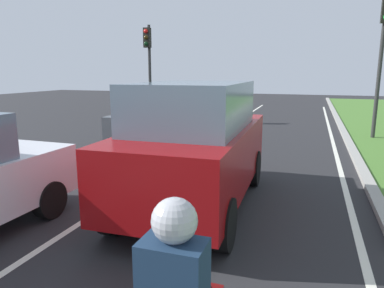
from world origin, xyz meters
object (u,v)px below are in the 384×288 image
(car_suv_ahead, at_px, (195,145))
(traffic_light_near_right, at_px, (383,41))
(car_hatchback_far, at_px, (150,118))
(rider_person, at_px, (175,283))
(traffic_light_overhead_left, at_px, (148,56))

(car_suv_ahead, bearing_deg, traffic_light_near_right, 62.02)
(car_hatchback_far, relative_size, rider_person, 3.23)
(traffic_light_near_right, bearing_deg, rider_person, -103.22)
(rider_person, xyz_separation_m, traffic_light_overhead_left, (-6.82, 13.99, 1.99))
(car_suv_ahead, relative_size, rider_person, 3.90)
(car_suv_ahead, relative_size, traffic_light_near_right, 0.89)
(traffic_light_near_right, bearing_deg, car_suv_ahead, -116.51)
(car_hatchback_far, distance_m, traffic_light_near_right, 8.59)
(car_suv_ahead, xyz_separation_m, car_hatchback_far, (-3.33, 5.09, -0.28))
(traffic_light_near_right, bearing_deg, car_hatchback_far, -156.51)
(rider_person, bearing_deg, traffic_light_overhead_left, 116.05)
(car_suv_ahead, height_order, traffic_light_overhead_left, traffic_light_overhead_left)
(car_hatchback_far, xyz_separation_m, traffic_light_overhead_left, (-2.26, 4.75, 2.30))
(car_hatchback_far, bearing_deg, rider_person, -65.83)
(rider_person, bearing_deg, car_hatchback_far, 116.33)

